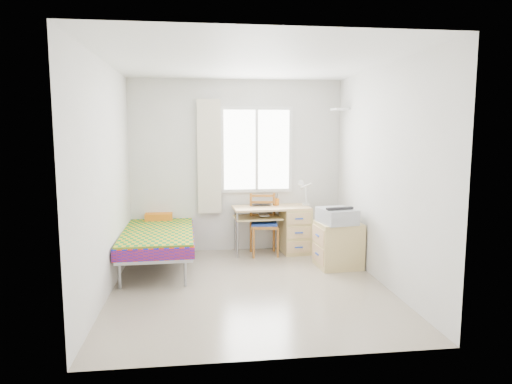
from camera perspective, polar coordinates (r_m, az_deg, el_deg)
The scene contains 17 objects.
floor at distance 5.52m, azimuth -0.78°, elevation -11.77°, with size 3.50×3.50×0.00m, color #BCAD93.
ceiling at distance 5.26m, azimuth -0.83°, elevation 16.02°, with size 3.50×3.50×0.00m, color white.
wall_back at distance 6.97m, azimuth -2.40°, elevation 3.23°, with size 3.20×3.20×0.00m, color silver.
wall_left at distance 5.30m, azimuth -18.27°, elevation 1.49°, with size 3.50×3.50×0.00m, color silver.
wall_right at distance 5.64m, azimuth 15.59°, elevation 1.93°, with size 3.50×3.50×0.00m, color silver.
window at distance 6.96m, azimuth 0.07°, elevation 5.29°, with size 1.10×0.04×1.30m.
curtain at distance 6.87m, azimuth -5.87°, elevation 4.39°, with size 0.35×0.05×1.70m, color beige.
floating_shelf at distance 6.90m, azimuth 10.44°, elevation 10.14°, with size 0.20×0.32×0.03m, color white.
bed at distance 6.45m, azimuth -12.03°, elevation -5.16°, with size 0.99×2.04×0.87m.
desk at distance 6.94m, azimuth 4.34°, elevation -4.42°, with size 1.17×0.59×0.71m.
chair at distance 6.81m, azimuth 1.02°, elevation -3.55°, with size 0.44×0.44×0.91m.
cabinet at distance 6.30m, azimuth 10.22°, elevation -6.51°, with size 0.60×0.54×0.61m.
printer at distance 6.17m, azimuth 10.09°, elevation -2.90°, with size 0.50×0.55×0.21m.
laptop at distance 6.88m, azimuth 0.78°, elevation -1.66°, with size 0.30×0.19×0.02m, color black.
pen_cup at distance 6.96m, azimuth 2.57°, elevation -1.24°, with size 0.08×0.08×0.10m, color #D95118.
task_lamp at distance 6.84m, azimuth 6.00°, elevation 0.28°, with size 0.22×0.32×0.41m.
book at distance 6.80m, azimuth 0.39°, elevation -2.91°, with size 0.14×0.20×0.01m, color gray.
Camera 1 is at (-0.58, -5.17, 1.83)m, focal length 32.00 mm.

